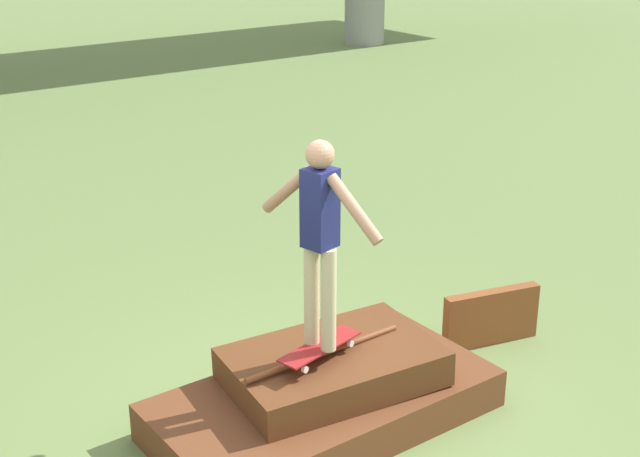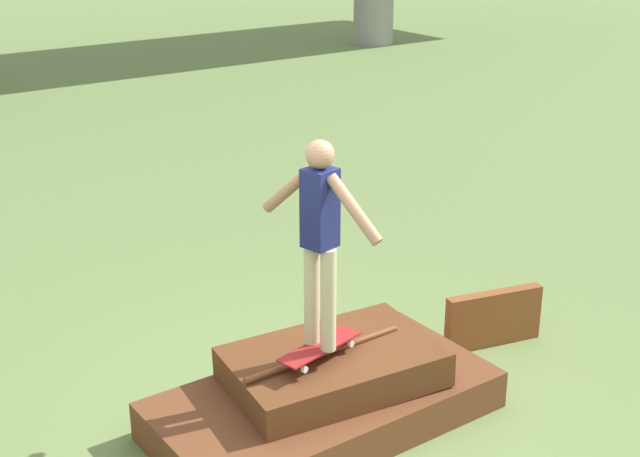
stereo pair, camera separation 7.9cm
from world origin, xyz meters
name	(u,v)px [view 1 (the left image)]	position (x,y,z in m)	size (l,w,h in m)	color
ground_plane	(324,422)	(0.00, 0.00, 0.00)	(80.00, 80.00, 0.00)	olive
scrap_pile	(326,394)	(0.03, 0.01, 0.25)	(2.76, 1.40, 0.66)	brown
scrap_plank_loose	(491,317)	(2.09, 0.16, 0.27)	(0.98, 0.36, 0.54)	brown
skateboard	(320,347)	(-0.08, -0.05, 0.74)	(0.80, 0.37, 0.09)	maroon
skater	(320,231)	(-0.08, -0.05, 1.71)	(0.34, 1.14, 1.65)	#C6B78E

